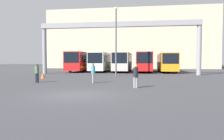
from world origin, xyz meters
The scene contains 13 objects.
ground_plane centered at (0.00, 0.00, 0.00)m, with size 200.00×200.00×0.00m, color #38383D.
building_backdrop centered at (0.00, 46.64, 7.29)m, with size 41.65×12.00×14.59m.
overhead_gantry centered at (0.00, 18.40, 5.84)m, with size 21.94×0.80×7.18m.
bus_slot_0 centered at (-7.29, 26.37, 1.90)m, with size 2.63×12.29×3.30m.
bus_slot_1 centered at (-3.64, 26.27, 1.84)m, with size 2.50×12.11×3.19m.
bus_slot_2 centered at (0.00, 25.29, 1.83)m, with size 2.53×10.14×3.18m.
bus_slot_3 centered at (3.64, 26.21, 1.85)m, with size 2.48×11.98×3.21m.
bus_slot_4 centered at (7.29, 26.08, 1.76)m, with size 2.54×11.72×3.05m.
pedestrian_far_center centered at (-5.51, 6.16, 0.88)m, with size 0.34×0.34×1.65m.
pedestrian_mid_left centered at (3.05, 3.71, 0.86)m, with size 0.34×0.34×1.63m.
pedestrian_near_right centered at (-0.64, 6.54, 0.89)m, with size 0.35×0.35×1.67m.
traffic_cone centered at (-7.04, 10.35, 0.32)m, with size 0.44×0.44×0.63m.
lamp_post centered at (0.14, 15.42, 4.61)m, with size 0.36×0.36×8.49m.
Camera 1 is at (3.65, -11.43, 1.88)m, focal length 35.00 mm.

